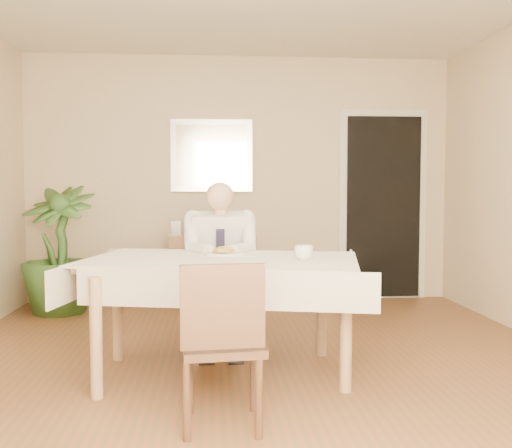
{
  "coord_description": "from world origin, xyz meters",
  "views": [
    {
      "loc": [
        -0.31,
        -3.6,
        1.19
      ],
      "look_at": [
        0.0,
        0.35,
        0.95
      ],
      "focal_mm": 40.0,
      "sensor_mm": 36.0,
      "label": 1
    }
  ],
  "objects": [
    {
      "name": "chair_far",
      "position": [
        -0.25,
        0.89,
        0.47
      ],
      "size": [
        0.45,
        0.45,
        0.85
      ],
      "rotation": [
        0.0,
        0.0,
        -0.12
      ],
      "color": "#3B2216",
      "rests_on": "ground"
    },
    {
      "name": "photo_frame_center",
      "position": [
        -0.49,
        2.39,
        0.79
      ],
      "size": [
        0.1,
        0.02,
        0.14
      ],
      "primitive_type": "cube",
      "color": "silver",
      "rests_on": "sideboard"
    },
    {
      "name": "knife",
      "position": [
        -0.19,
        0.14,
        0.78
      ],
      "size": [
        0.01,
        0.13,
        0.01
      ],
      "primitive_type": "cylinder",
      "rotation": [
        1.57,
        0.0,
        0.0
      ],
      "color": "silver",
      "rests_on": "dining_table"
    },
    {
      "name": "chair_near",
      "position": [
        -0.26,
        -0.86,
        0.47
      ],
      "size": [
        0.43,
        0.43,
        0.84
      ],
      "rotation": [
        0.0,
        0.0,
        0.09
      ],
      "color": "#3B2216",
      "rests_on": "ground"
    },
    {
      "name": "photo_frame_left",
      "position": [
        -0.68,
        2.35,
        0.79
      ],
      "size": [
        0.1,
        0.02,
        0.14
      ],
      "primitive_type": "cube",
      "color": "silver",
      "rests_on": "sideboard"
    },
    {
      "name": "seated_man",
      "position": [
        -0.25,
        0.61,
        0.69
      ],
      "size": [
        0.48,
        0.72,
        1.24
      ],
      "color": "silver",
      "rests_on": "ground"
    },
    {
      "name": "food",
      "position": [
        -0.23,
        0.2,
        0.78
      ],
      "size": [
        0.14,
        0.14,
        0.06
      ],
      "primitive_type": "ellipsoid",
      "color": "olive",
      "rests_on": "dining_table"
    },
    {
      "name": "dining_table",
      "position": [
        -0.25,
        0.01,
        0.67
      ],
      "size": [
        1.93,
        1.38,
        0.75
      ],
      "rotation": [
        0.0,
        0.0,
        -0.22
      ],
      "color": "#997756",
      "rests_on": "ground"
    },
    {
      "name": "sideboard",
      "position": [
        -0.31,
        2.32,
        0.36
      ],
      "size": [
        0.92,
        0.38,
        0.72
      ],
      "primitive_type": "cube",
      "rotation": [
        0.0,
        0.0,
        0.09
      ],
      "color": "#997756",
      "rests_on": "ground"
    },
    {
      "name": "plate",
      "position": [
        -0.23,
        0.2,
        0.76
      ],
      "size": [
        0.26,
        0.26,
        0.02
      ],
      "primitive_type": "cylinder",
      "color": "white",
      "rests_on": "dining_table"
    },
    {
      "name": "doorway",
      "position": [
        1.55,
        2.46,
        1.0
      ],
      "size": [
        0.96,
        0.07,
        2.1
      ],
      "color": "white",
      "rests_on": "ground"
    },
    {
      "name": "coffee_mug",
      "position": [
        0.26,
        -0.11,
        0.8
      ],
      "size": [
        0.15,
        0.15,
        0.09
      ],
      "primitive_type": "imported",
      "rotation": [
        0.0,
        0.0,
        -0.43
      ],
      "color": "white",
      "rests_on": "dining_table"
    },
    {
      "name": "room",
      "position": [
        0.0,
        0.0,
        1.3
      ],
      "size": [
        5.0,
        5.02,
        2.6
      ],
      "color": "brown",
      "rests_on": "ground"
    },
    {
      "name": "potted_palm",
      "position": [
        -1.78,
        1.98,
        0.62
      ],
      "size": [
        0.85,
        0.85,
        1.23
      ],
      "primitive_type": "imported",
      "rotation": [
        0.0,
        0.0,
        -0.27
      ],
      "color": "#2B4E1D",
      "rests_on": "ground"
    },
    {
      "name": "mirror",
      "position": [
        -0.31,
        2.47,
        1.55
      ],
      "size": [
        0.86,
        0.04,
        0.76
      ],
      "color": "silver",
      "rests_on": "room"
    },
    {
      "name": "window",
      "position": [
        0.0,
        -2.47,
        1.45
      ],
      "size": [
        1.34,
        0.04,
        1.44
      ],
      "color": "white",
      "rests_on": "room"
    },
    {
      "name": "photo_frame_right",
      "position": [
        -0.26,
        2.34,
        0.79
      ],
      "size": [
        0.1,
        0.02,
        0.14
      ],
      "primitive_type": "cube",
      "color": "silver",
      "rests_on": "sideboard"
    },
    {
      "name": "fork",
      "position": [
        -0.27,
        0.14,
        0.78
      ],
      "size": [
        0.01,
        0.13,
        0.01
      ],
      "primitive_type": "cylinder",
      "rotation": [
        1.57,
        0.0,
        0.0
      ],
      "color": "silver",
      "rests_on": "dining_table"
    }
  ]
}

